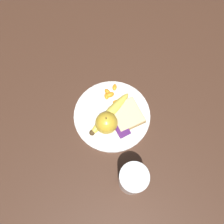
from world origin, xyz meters
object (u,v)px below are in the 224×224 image
at_px(juice_glass, 133,179).
at_px(fork, 108,117).
at_px(bread_slice, 127,115).
at_px(jam_packet, 121,131).
at_px(banana, 110,114).
at_px(apple, 106,123).
at_px(plate, 112,115).

height_order(juice_glass, fork, juice_glass).
xyz_separation_m(bread_slice, jam_packet, (0.04, -0.05, -0.00)).
xyz_separation_m(banana, jam_packet, (0.07, 0.00, -0.01)).
distance_m(apple, jam_packet, 0.06).
distance_m(plate, banana, 0.02).
height_order(apple, bread_slice, apple).
bearing_deg(apple, fork, 142.94).
relative_size(banana, jam_packet, 3.88).
distance_m(juice_glass, apple, 0.19).
relative_size(juice_glass, apple, 1.38).
distance_m(plate, juice_glass, 0.23).
bearing_deg(juice_glass, plate, 167.02).
bearing_deg(fork, bread_slice, 33.02).
bearing_deg(bread_slice, juice_glass, -25.49).
relative_size(banana, fork, 1.10).
relative_size(juice_glass, fork, 0.65).
bearing_deg(plate, apple, -49.92).
height_order(juice_glass, jam_packet, juice_glass).
bearing_deg(jam_packet, apple, -140.77).
height_order(plate, apple, apple).
bearing_deg(fork, jam_packet, -22.25).
height_order(plate, juice_glass, juice_glass).
height_order(bread_slice, jam_packet, same).
bearing_deg(plate, bread_slice, 53.63).
distance_m(apple, fork, 0.05).
bearing_deg(bread_slice, banana, -120.90).
bearing_deg(apple, banana, 138.20).
relative_size(plate, bread_slice, 2.53).
distance_m(apple, bread_slice, 0.08).
distance_m(plate, bread_slice, 0.05).
bearing_deg(plate, banana, -89.62).
bearing_deg(banana, apple, -41.80).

